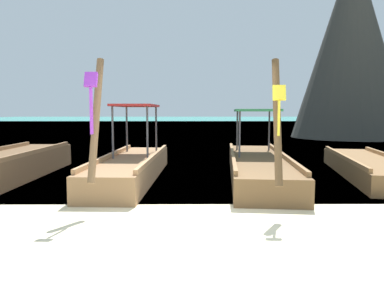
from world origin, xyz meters
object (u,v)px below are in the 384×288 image
(karst_rock, at_px, (354,46))
(longtail_boat_red_ribbon, at_px, (3,168))
(longtail_boat_violet_ribbon, at_px, (132,166))
(longtail_boat_green_ribbon, at_px, (368,167))
(longtail_boat_yellow_ribbon, at_px, (258,164))

(karst_rock, bearing_deg, longtail_boat_red_ribbon, -135.03)
(longtail_boat_violet_ribbon, bearing_deg, karst_rock, 50.75)
(longtail_boat_red_ribbon, xyz_separation_m, karst_rock, (15.00, 14.98, 5.52))
(longtail_boat_violet_ribbon, xyz_separation_m, longtail_boat_green_ribbon, (6.04, 0.33, -0.08))
(longtail_boat_red_ribbon, height_order, longtail_boat_yellow_ribbon, longtail_boat_yellow_ribbon)
(longtail_boat_red_ribbon, relative_size, longtail_boat_yellow_ribbon, 0.95)
(longtail_boat_green_ribbon, bearing_deg, longtail_boat_yellow_ribbon, -179.69)
(longtail_boat_green_ribbon, bearing_deg, longtail_boat_red_ribbon, -175.89)
(longtail_boat_red_ribbon, xyz_separation_m, longtail_boat_yellow_ribbon, (6.20, 0.63, -0.01))
(longtail_boat_green_ribbon, bearing_deg, karst_rock, 67.48)
(longtail_boat_green_ribbon, relative_size, karst_rock, 0.47)
(longtail_boat_red_ribbon, height_order, longtail_boat_violet_ribbon, longtail_boat_violet_ribbon)
(longtail_boat_red_ribbon, distance_m, longtail_boat_violet_ribbon, 3.04)
(longtail_boat_red_ribbon, bearing_deg, karst_rock, 44.97)
(longtail_boat_yellow_ribbon, relative_size, karst_rock, 0.57)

